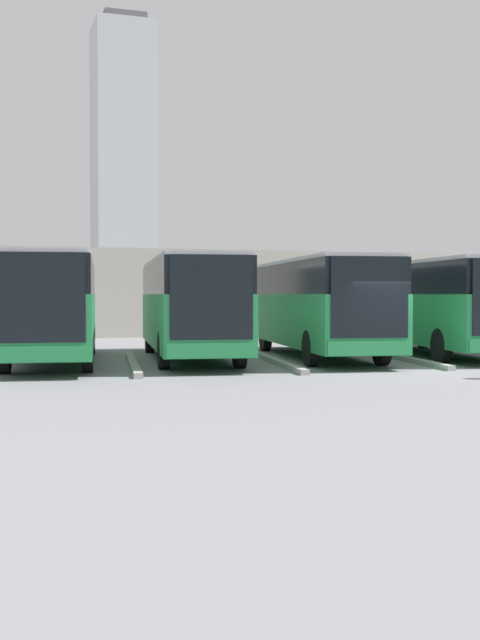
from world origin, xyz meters
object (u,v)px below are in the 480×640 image
bus_3 (189,304)px  bus_4 (53,304)px  bus_2 (317,303)px  bus_1 (432,303)px

bus_3 → bus_4: size_ratio=1.00×
bus_3 → bus_2: bearing=-177.7°
bus_3 → bus_4: 4.36m
bus_2 → bus_3: (4.36, -0.46, 0.00)m
bus_1 → bus_3: same height
bus_2 → bus_1: bearing=-173.6°
bus_2 → bus_4: size_ratio=1.00×
bus_2 → bus_4: bearing=4.7°
bus_1 → bus_3: (8.72, -0.60, 0.00)m
bus_3 → bus_4: (4.36, -0.09, 0.00)m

